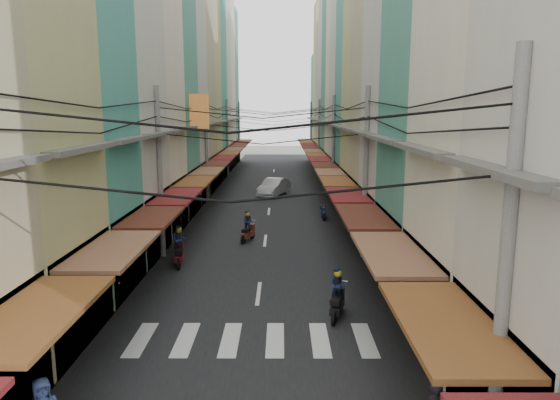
{
  "coord_description": "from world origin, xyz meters",
  "views": [
    {
      "loc": [
        0.9,
        -20.54,
        7.09
      ],
      "look_at": [
        0.81,
        6.23,
        2.24
      ],
      "focal_mm": 32.0,
      "sensor_mm": 36.0,
      "label": 1
    }
  ],
  "objects_px": {
    "bicycle": "(399,283)",
    "traffic_sign": "(399,232)",
    "market_umbrella": "(482,306)",
    "white_car": "(274,195)"
  },
  "relations": [
    {
      "from": "bicycle",
      "to": "traffic_sign",
      "type": "distance_m",
      "value": 2.14
    },
    {
      "from": "market_umbrella",
      "to": "traffic_sign",
      "type": "distance_m",
      "value": 7.85
    },
    {
      "from": "bicycle",
      "to": "traffic_sign",
      "type": "xyz_separation_m",
      "value": [
        0.04,
        0.58,
        2.06
      ]
    },
    {
      "from": "white_car",
      "to": "bicycle",
      "type": "bearing_deg",
      "value": -55.89
    },
    {
      "from": "white_car",
      "to": "bicycle",
      "type": "xyz_separation_m",
      "value": [
        5.54,
        -21.62,
        0.0
      ]
    },
    {
      "from": "traffic_sign",
      "to": "bicycle",
      "type": "bearing_deg",
      "value": -93.99
    },
    {
      "from": "white_car",
      "to": "bicycle",
      "type": "distance_m",
      "value": 22.32
    },
    {
      "from": "white_car",
      "to": "market_umbrella",
      "type": "relative_size",
      "value": 2.25
    },
    {
      "from": "market_umbrella",
      "to": "white_car",
      "type": "bearing_deg",
      "value": 101.65
    },
    {
      "from": "market_umbrella",
      "to": "traffic_sign",
      "type": "bearing_deg",
      "value": 92.76
    }
  ]
}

